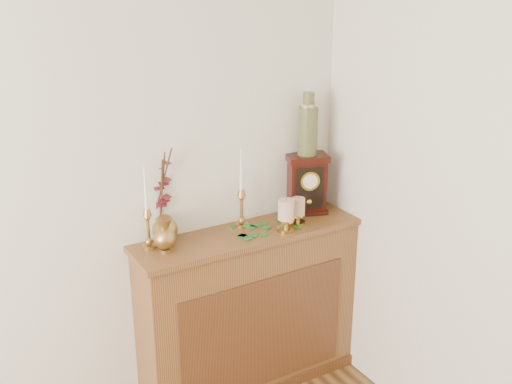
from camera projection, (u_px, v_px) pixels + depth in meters
console_shelf at (250, 315)px, 3.24m from camera, size 1.24×0.34×0.93m
candlestick_left at (148, 222)px, 2.84m from camera, size 0.07×0.07×0.41m
candlestick_center at (241, 202)px, 3.08m from camera, size 0.07×0.07×0.42m
bud_vase at (165, 236)px, 2.81m from camera, size 0.11×0.11×0.17m
ginger_jar at (163, 197)px, 2.92m from camera, size 0.19×0.21×0.48m
pillar_candle_left at (286, 214)px, 3.05m from camera, size 0.09×0.09×0.18m
pillar_candle_right at (298, 210)px, 3.14m from camera, size 0.08×0.08×0.15m
ivy_garland at (251, 230)px, 3.06m from camera, size 0.38×0.20×0.07m
mantel_clock at (306, 184)px, 3.27m from camera, size 0.26×0.22×0.33m
ceramic_vase at (308, 127)px, 3.17m from camera, size 0.10×0.10×0.34m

